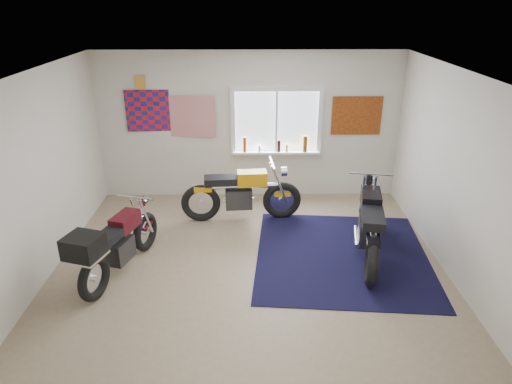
{
  "coord_description": "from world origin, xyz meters",
  "views": [
    {
      "loc": [
        0.03,
        -5.6,
        3.57
      ],
      "look_at": [
        0.11,
        0.4,
        0.96
      ],
      "focal_mm": 32.0,
      "sensor_mm": 36.0,
      "label": 1
    }
  ],
  "objects_px": {
    "black_chrome_bike": "(369,226)",
    "navy_rug": "(342,255)",
    "yellow_triumph": "(241,195)",
    "maroon_tourer": "(114,245)"
  },
  "relations": [
    {
      "from": "black_chrome_bike",
      "to": "navy_rug",
      "type": "bearing_deg",
      "value": 104.55
    },
    {
      "from": "yellow_triumph",
      "to": "maroon_tourer",
      "type": "distance_m",
      "value": 2.41
    },
    {
      "from": "yellow_triumph",
      "to": "black_chrome_bike",
      "type": "bearing_deg",
      "value": -37.05
    },
    {
      "from": "navy_rug",
      "to": "black_chrome_bike",
      "type": "xyz_separation_m",
      "value": [
        0.37,
        0.03,
        0.48
      ]
    },
    {
      "from": "yellow_triumph",
      "to": "black_chrome_bike",
      "type": "height_order",
      "value": "black_chrome_bike"
    },
    {
      "from": "navy_rug",
      "to": "yellow_triumph",
      "type": "height_order",
      "value": "yellow_triumph"
    },
    {
      "from": "navy_rug",
      "to": "yellow_triumph",
      "type": "distance_m",
      "value": 2.0
    },
    {
      "from": "black_chrome_bike",
      "to": "maroon_tourer",
      "type": "xyz_separation_m",
      "value": [
        -3.54,
        -0.54,
        0.01
      ]
    },
    {
      "from": "navy_rug",
      "to": "yellow_triumph",
      "type": "xyz_separation_m",
      "value": [
        -1.51,
        1.23,
        0.45
      ]
    },
    {
      "from": "black_chrome_bike",
      "to": "maroon_tourer",
      "type": "height_order",
      "value": "black_chrome_bike"
    }
  ]
}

